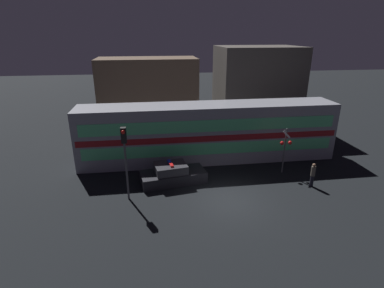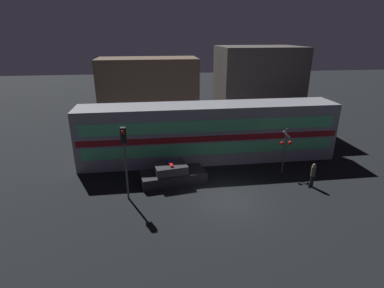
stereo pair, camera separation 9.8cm
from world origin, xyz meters
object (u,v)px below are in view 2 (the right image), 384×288
at_px(crossing_signal_near, 285,147).
at_px(traffic_light_corner, 124,149).
at_px(pedestrian, 313,175).
at_px(train, 208,132).
at_px(police_car, 172,175).

distance_m(crossing_signal_near, traffic_light_corner, 10.96).
height_order(pedestrian, crossing_signal_near, crossing_signal_near).
relative_size(pedestrian, traffic_light_corner, 0.36).
xyz_separation_m(crossing_signal_near, traffic_light_corner, (-10.68, -2.14, 1.24)).
relative_size(train, traffic_light_corner, 4.34).
bearing_deg(police_car, pedestrian, -21.07).
distance_m(train, traffic_light_corner, 8.02).
distance_m(train, pedestrian, 8.07).
xyz_separation_m(police_car, pedestrian, (8.89, -1.86, 0.30)).
bearing_deg(crossing_signal_near, pedestrian, -65.04).
xyz_separation_m(train, police_car, (-3.06, -3.55, -1.66)).
distance_m(train, crossing_signal_near, 5.80).
relative_size(pedestrian, crossing_signal_near, 0.49).
bearing_deg(traffic_light_corner, train, 42.48).
distance_m(pedestrian, traffic_light_corner, 11.94).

